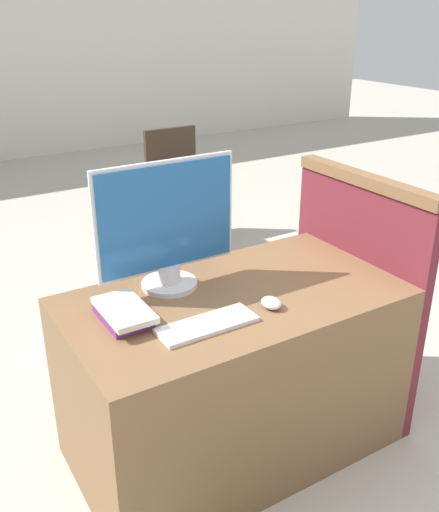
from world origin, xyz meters
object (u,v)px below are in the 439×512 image
(mouse, at_px, (271,303))
(far_chair, at_px, (178,180))
(monitor, at_px, (167,226))
(book_stack, at_px, (124,313))
(keyboard, at_px, (207,325))

(mouse, bearing_deg, far_chair, 70.15)
(monitor, bearing_deg, book_stack, -148.67)
(far_chair, bearing_deg, keyboard, -62.33)
(keyboard, height_order, book_stack, book_stack)
(keyboard, height_order, far_chair, far_chair)
(mouse, bearing_deg, keyboard, 178.89)
(book_stack, distance_m, far_chair, 2.65)
(mouse, xyz_separation_m, far_chair, (0.88, 2.44, -0.27))
(monitor, height_order, book_stack, monitor)
(mouse, relative_size, book_stack, 0.33)
(book_stack, height_order, far_chair, far_chair)
(monitor, distance_m, far_chair, 2.42)
(book_stack, bearing_deg, far_chair, 58.33)
(keyboard, bearing_deg, far_chair, 64.67)
(monitor, distance_m, book_stack, 0.38)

